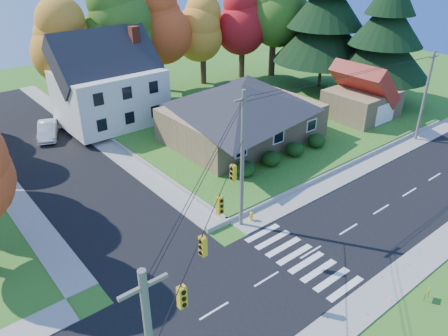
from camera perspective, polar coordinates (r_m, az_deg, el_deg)
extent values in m
plane|color=#3D7923|center=(29.51, 11.26, -10.76)|extent=(120.00, 120.00, 0.00)
cube|color=black|center=(29.51, 11.26, -10.74)|extent=(90.00, 8.00, 0.02)
cube|color=black|center=(45.11, -22.11, 1.99)|extent=(8.00, 44.00, 0.02)
cube|color=#9C9A90|center=(32.15, 4.49, -6.54)|extent=(90.00, 2.00, 0.08)
cube|color=#9C9A90|center=(27.49, 19.44, -15.37)|extent=(90.00, 2.00, 0.08)
cube|color=#3D7923|center=(50.40, 2.83, 7.04)|extent=(30.00, 30.00, 0.50)
cube|color=tan|center=(43.15, 2.34, 6.01)|extent=(14.00, 10.00, 3.20)
pyramid|color=#26262B|center=(42.22, 2.41, 9.41)|extent=(14.60, 10.60, 2.20)
cube|color=silver|center=(48.21, -14.64, 9.03)|extent=(10.00, 8.00, 5.60)
pyramid|color=#26262B|center=(47.13, -15.23, 13.62)|extent=(10.40, 8.40, 2.40)
cube|color=brown|center=(49.11, -11.20, 12.19)|extent=(0.90, 0.90, 9.60)
cube|color=tan|center=(50.83, 17.49, 8.05)|extent=(7.00, 6.00, 3.00)
pyramid|color=maroon|center=(50.15, 17.87, 10.52)|extent=(7.30, 6.30, 1.60)
cube|color=silver|center=(49.45, 20.32, 6.68)|extent=(3.20, 0.10, 2.20)
ellipsoid|color=#163A10|center=(36.34, 2.83, -0.10)|extent=(1.70, 1.70, 1.27)
ellipsoid|color=#163A10|center=(38.20, 6.19, 1.24)|extent=(1.70, 1.70, 1.27)
ellipsoid|color=#163A10|center=(40.20, 9.23, 2.44)|extent=(1.70, 1.70, 1.27)
ellipsoid|color=#163A10|center=(42.32, 11.98, 3.52)|extent=(1.70, 1.70, 1.27)
cube|color=#666059|center=(13.03, -10.50, -15.01)|extent=(1.60, 0.12, 0.12)
cylinder|color=#666059|center=(28.85, 2.41, 0.70)|extent=(0.26, 0.26, 10.00)
cube|color=#666059|center=(27.12, 2.59, 9.00)|extent=(1.60, 0.12, 0.12)
cylinder|color=#666059|center=(46.94, 24.73, 8.41)|extent=(0.26, 0.26, 9.00)
cube|color=#666059|center=(45.95, 25.71, 12.96)|extent=(1.60, 0.12, 0.12)
cube|color=gold|center=(17.55, -5.52, -16.42)|extent=(0.34, 0.26, 1.00)
cube|color=gold|center=(19.86, -2.77, -10.14)|extent=(0.26, 0.34, 1.00)
cube|color=gold|center=(22.59, -0.54, -4.87)|extent=(0.34, 0.26, 1.00)
cube|color=gold|center=(25.62, 1.20, -0.61)|extent=(0.26, 0.34, 1.00)
cylinder|color=black|center=(20.99, -1.48, -5.58)|extent=(13.02, 10.43, 0.04)
cylinder|color=#3F2A19|center=(52.87, -19.48, 9.87)|extent=(0.80, 0.80, 5.40)
sphere|color=orange|center=(51.91, -20.18, 13.95)|extent=(6.72, 6.72, 6.72)
sphere|color=orange|center=(51.57, -20.49, 15.74)|extent=(5.91, 5.91, 5.91)
sphere|color=orange|center=(51.29, -20.81, 17.56)|extent=(5.11, 5.11, 5.11)
cylinder|color=#3F2A19|center=(54.07, -13.20, 11.60)|extent=(0.86, 0.86, 6.30)
sphere|color=#3D6E1E|center=(53.03, -13.74, 16.31)|extent=(7.84, 7.84, 7.84)
sphere|color=#3D6E1E|center=(52.69, -13.99, 18.39)|extent=(6.90, 6.90, 6.90)
sphere|color=#3D6E1E|center=(52.43, -14.25, 20.50)|extent=(5.96, 5.96, 5.96)
cylinder|color=#3F2A19|center=(57.73, -8.25, 12.82)|extent=(0.83, 0.83, 5.85)
sphere|color=#E44F1F|center=(56.79, -8.55, 16.94)|extent=(7.28, 7.28, 7.28)
sphere|color=#E44F1F|center=(56.48, -8.68, 18.75)|extent=(6.41, 6.41, 6.41)
sphere|color=#E44F1F|center=(56.23, -8.82, 20.57)|extent=(5.53, 5.53, 5.53)
cylinder|color=#3F2A19|center=(60.25, -2.73, 13.26)|extent=(0.77, 0.77, 4.95)
sphere|color=orange|center=(59.45, -2.81, 16.60)|extent=(6.16, 6.16, 6.16)
sphere|color=orange|center=(59.17, -2.84, 18.06)|extent=(5.42, 5.42, 5.42)
sphere|color=orange|center=(58.93, -2.88, 19.54)|extent=(4.68, 4.68, 4.68)
cylinder|color=#3F2A19|center=(63.11, 2.33, 14.16)|extent=(0.80, 0.80, 5.40)
sphere|color=#B4161C|center=(62.30, 2.41, 17.64)|extent=(6.72, 6.72, 6.72)
sphere|color=#B4161C|center=(62.02, 2.44, 19.17)|extent=(5.91, 5.91, 5.91)
sphere|color=#B4161C|center=(61.79, 2.47, 20.71)|extent=(5.11, 5.11, 5.11)
cylinder|color=#3F2A19|center=(64.22, 6.34, 14.88)|extent=(0.89, 0.89, 6.75)
sphere|color=#3D6E1E|center=(63.31, 6.58, 19.18)|extent=(8.40, 8.40, 8.40)
cylinder|color=#3F2A19|center=(60.29, 12.41, 11.65)|extent=(0.40, 0.40, 2.88)
cone|color=black|center=(59.06, 12.96, 16.71)|extent=(12.80, 12.80, 6.72)
cone|color=black|center=(58.48, 13.38, 20.39)|extent=(9.60, 9.60, 6.08)
cylinder|color=#3F2A19|center=(56.77, 19.31, 9.54)|extent=(0.40, 0.40, 2.52)
cone|color=black|center=(55.58, 20.10, 14.18)|extent=(11.20, 11.20, 5.88)
cone|color=black|center=(54.98, 20.69, 17.56)|extent=(8.40, 8.40, 5.32)
imported|color=silver|center=(48.03, -22.06, 4.61)|extent=(3.47, 5.15, 1.61)
cylinder|color=yellow|center=(31.86, 3.58, -6.84)|extent=(0.35, 0.35, 0.10)
cylinder|color=yellow|center=(31.70, 3.59, -6.41)|extent=(0.23, 0.23, 0.53)
sphere|color=yellow|center=(31.52, 3.61, -5.93)|extent=(0.25, 0.25, 0.25)
cylinder|color=yellow|center=(31.64, 3.60, -6.27)|extent=(0.45, 0.22, 0.12)
cylinder|color=black|center=(27.99, 24.74, -15.12)|extent=(0.02, 0.02, 0.48)
cylinder|color=black|center=(28.29, 25.15, -14.70)|extent=(0.02, 0.02, 0.48)
cube|color=yellow|center=(27.96, 25.07, -14.47)|extent=(0.56, 0.20, 0.38)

